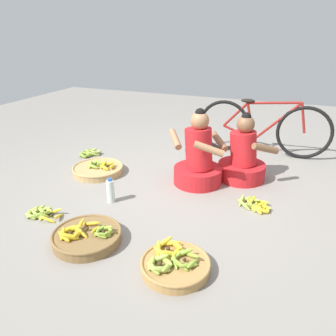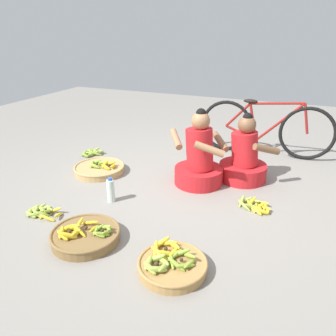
{
  "view_description": "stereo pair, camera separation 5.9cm",
  "coord_description": "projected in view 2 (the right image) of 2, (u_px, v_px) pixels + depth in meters",
  "views": [
    {
      "loc": [
        1.06,
        -2.83,
        1.57
      ],
      "look_at": [
        0.0,
        -0.2,
        0.35
      ],
      "focal_mm": 35.18,
      "sensor_mm": 36.0,
      "label": 1
    },
    {
      "loc": [
        1.11,
        -2.81,
        1.57
      ],
      "look_at": [
        0.0,
        -0.2,
        0.35
      ],
      "focal_mm": 35.18,
      "sensor_mm": 36.0,
      "label": 2
    }
  ],
  "objects": [
    {
      "name": "ground_plane",
      "position": [
        176.0,
        192.0,
        3.39
      ],
      "size": [
        10.0,
        10.0,
        0.0
      ],
      "primitive_type": "plane",
      "color": "gray"
    },
    {
      "name": "vendor_woman_front",
      "position": [
        199.0,
        160.0,
        3.49
      ],
      "size": [
        0.69,
        0.53,
        0.82
      ],
      "color": "red",
      "rests_on": "ground"
    },
    {
      "name": "vendor_woman_behind",
      "position": [
        244.0,
        159.0,
        3.59
      ],
      "size": [
        0.76,
        0.52,
        0.75
      ],
      "color": "red",
      "rests_on": "ground"
    },
    {
      "name": "bicycle_leaning",
      "position": [
        265.0,
        128.0,
        4.27
      ],
      "size": [
        1.7,
        0.11,
        0.73
      ],
      "color": "black",
      "rests_on": "ground"
    },
    {
      "name": "banana_basket_front_right",
      "position": [
        100.0,
        168.0,
        3.84
      ],
      "size": [
        0.59,
        0.59,
        0.15
      ],
      "color": "tan",
      "rests_on": "ground"
    },
    {
      "name": "banana_basket_front_left",
      "position": [
        172.0,
        264.0,
        2.28
      ],
      "size": [
        0.49,
        0.49,
        0.16
      ],
      "color": "#A87F47",
      "rests_on": "ground"
    },
    {
      "name": "banana_basket_back_left",
      "position": [
        85.0,
        235.0,
        2.6
      ],
      "size": [
        0.55,
        0.55,
        0.16
      ],
      "color": "brown",
      "rests_on": "ground"
    },
    {
      "name": "loose_bananas_mid_left",
      "position": [
        41.0,
        212.0,
        2.98
      ],
      "size": [
        0.35,
        0.23,
        0.09
      ],
      "color": "yellow",
      "rests_on": "ground"
    },
    {
      "name": "loose_bananas_front_center",
      "position": [
        256.0,
        206.0,
        3.07
      ],
      "size": [
        0.34,
        0.27,
        0.1
      ],
      "color": "yellow",
      "rests_on": "ground"
    },
    {
      "name": "loose_bananas_near_bicycle",
      "position": [
        91.0,
        153.0,
        4.38
      ],
      "size": [
        0.26,
        0.29,
        0.09
      ],
      "color": "#9EB747",
      "rests_on": "ground"
    },
    {
      "name": "water_bottle",
      "position": [
        111.0,
        190.0,
        3.17
      ],
      "size": [
        0.08,
        0.08,
        0.25
      ],
      "color": "silver",
      "rests_on": "ground"
    }
  ]
}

